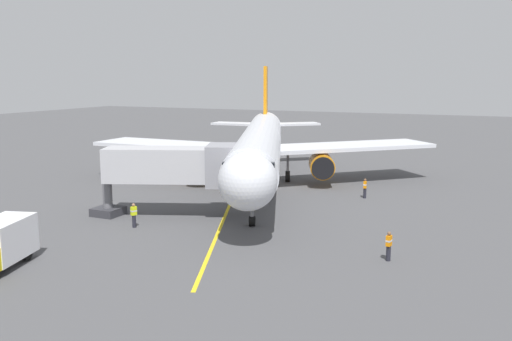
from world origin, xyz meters
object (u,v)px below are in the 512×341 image
at_px(airplane, 260,145).
at_px(ground_crew_wing_walker, 365,188).
at_px(jet_bridge, 181,167).
at_px(ground_crew_loader, 134,215).
at_px(box_truck_near_nose, 0,244).
at_px(ground_crew_marshaller, 389,246).

distance_m(airplane, ground_crew_wing_walker, 10.63).
height_order(jet_bridge, ground_crew_loader, jet_bridge).
xyz_separation_m(jet_bridge, box_truck_near_nose, (3.01, 13.72, -2.38)).
distance_m(airplane, box_truck_near_nose, 26.60).
height_order(airplane, ground_crew_loader, airplane).
bearing_deg(ground_crew_wing_walker, ground_crew_loader, 51.80).
relative_size(airplane, ground_crew_wing_walker, 22.64).
height_order(jet_bridge, box_truck_near_nose, jet_bridge).
relative_size(ground_crew_marshaller, ground_crew_wing_walker, 1.00).
bearing_deg(airplane, ground_crew_marshaller, 132.81).
height_order(ground_crew_marshaller, box_truck_near_nose, box_truck_near_nose).
bearing_deg(ground_crew_marshaller, airplane, -47.19).
relative_size(ground_crew_marshaller, ground_crew_loader, 1.00).
height_order(ground_crew_wing_walker, box_truck_near_nose, box_truck_near_nose).
height_order(airplane, ground_crew_wing_walker, airplane).
relative_size(airplane, jet_bridge, 3.44).
bearing_deg(ground_crew_loader, jet_bridge, -108.94).
bearing_deg(box_truck_near_nose, ground_crew_wing_walker, -118.87).
xyz_separation_m(jet_bridge, ground_crew_marshaller, (-16.00, 3.86, -2.88)).
height_order(ground_crew_loader, box_truck_near_nose, box_truck_near_nose).
bearing_deg(ground_crew_loader, box_truck_near_nose, 80.51).
bearing_deg(ground_crew_marshaller, ground_crew_loader, 0.62).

